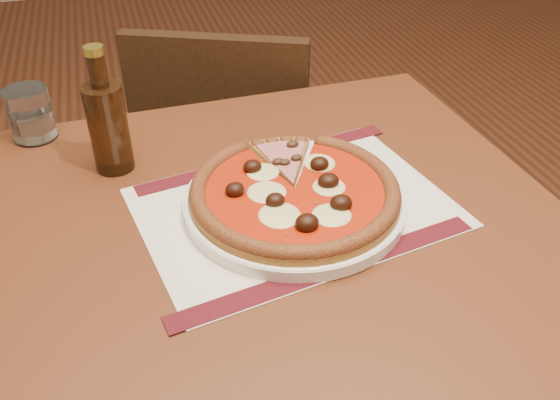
{
  "coord_description": "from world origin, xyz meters",
  "views": [
    {
      "loc": [
        -0.78,
        -1.32,
        1.26
      ],
      "look_at": [
        -0.6,
        -0.7,
        0.78
      ],
      "focal_mm": 38.0,
      "sensor_mm": 36.0,
      "label": 1
    }
  ],
  "objects_px": {
    "table": "(284,280)",
    "plate": "(295,202)",
    "pizza": "(295,190)",
    "chair_far": "(231,161)",
    "water_glass": "(30,114)",
    "bottle": "(108,124)"
  },
  "relations": [
    {
      "from": "chair_far",
      "to": "plate",
      "type": "distance_m",
      "value": 0.65
    },
    {
      "from": "plate",
      "to": "pizza",
      "type": "height_order",
      "value": "pizza"
    },
    {
      "from": "plate",
      "to": "bottle",
      "type": "xyz_separation_m",
      "value": [
        -0.24,
        0.18,
        0.07
      ]
    },
    {
      "from": "table",
      "to": "water_glass",
      "type": "relative_size",
      "value": 9.34
    },
    {
      "from": "table",
      "to": "plate",
      "type": "bearing_deg",
      "value": 53.6
    },
    {
      "from": "table",
      "to": "bottle",
      "type": "xyz_separation_m",
      "value": [
        -0.21,
        0.22,
        0.18
      ]
    },
    {
      "from": "chair_far",
      "to": "pizza",
      "type": "height_order",
      "value": "chair_far"
    },
    {
      "from": "table",
      "to": "pizza",
      "type": "bearing_deg",
      "value": 53.31
    },
    {
      "from": "chair_far",
      "to": "bottle",
      "type": "xyz_separation_m",
      "value": [
        -0.26,
        -0.4,
        0.36
      ]
    },
    {
      "from": "chair_far",
      "to": "bottle",
      "type": "distance_m",
      "value": 0.6
    },
    {
      "from": "chair_far",
      "to": "pizza",
      "type": "relative_size",
      "value": 2.8
    },
    {
      "from": "pizza",
      "to": "water_glass",
      "type": "distance_m",
      "value": 0.48
    },
    {
      "from": "plate",
      "to": "water_glass",
      "type": "height_order",
      "value": "water_glass"
    },
    {
      "from": "water_glass",
      "to": "table",
      "type": "bearing_deg",
      "value": -46.27
    },
    {
      "from": "chair_far",
      "to": "plate",
      "type": "xyz_separation_m",
      "value": [
        -0.02,
        -0.58,
        0.29
      ]
    },
    {
      "from": "pizza",
      "to": "plate",
      "type": "bearing_deg",
      "value": 84.31
    },
    {
      "from": "table",
      "to": "water_glass",
      "type": "xyz_separation_m",
      "value": [
        -0.34,
        0.35,
        0.15
      ]
    },
    {
      "from": "chair_far",
      "to": "water_glass",
      "type": "height_order",
      "value": "water_glass"
    },
    {
      "from": "chair_far",
      "to": "pizza",
      "type": "xyz_separation_m",
      "value": [
        -0.02,
        -0.58,
        0.31
      ]
    },
    {
      "from": "table",
      "to": "chair_far",
      "type": "height_order",
      "value": "chair_far"
    },
    {
      "from": "table",
      "to": "pizza",
      "type": "height_order",
      "value": "pizza"
    },
    {
      "from": "plate",
      "to": "pizza",
      "type": "bearing_deg",
      "value": -95.69
    }
  ]
}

